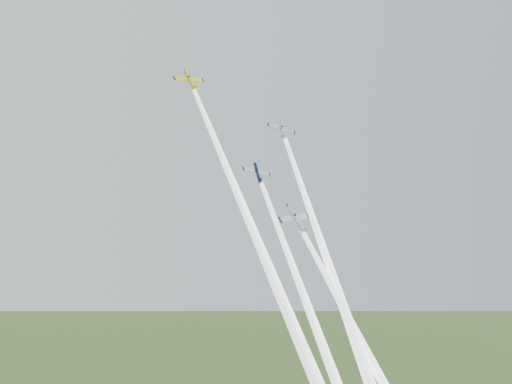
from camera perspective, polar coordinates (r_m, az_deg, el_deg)
name	(u,v)px	position (r m, az deg, el deg)	size (l,w,h in m)	color
plane_yellow	(190,80)	(139.44, -5.89, 9.84)	(7.38, 7.33, 1.16)	yellow
smoke_trail_yellow	(257,241)	(114.16, 0.12, -4.34)	(2.37, 2.37, 78.01)	white
plane_navy	(257,173)	(134.78, 0.12, 1.73)	(6.62, 6.57, 1.04)	#0C1734
smoke_trail_navy	(321,342)	(115.39, 5.83, -13.14)	(2.37, 2.37, 72.79)	white
plane_silver_right	(282,130)	(145.09, 2.32, 5.56)	(6.96, 6.90, 1.09)	#A7B0B5
smoke_trail_silver_right	(335,283)	(121.58, 7.05, -8.02)	(2.37, 2.37, 75.04)	white
plane_silver_low	(296,220)	(126.45, 3.61, -2.48)	(8.43, 8.36, 1.32)	#AFB6BE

